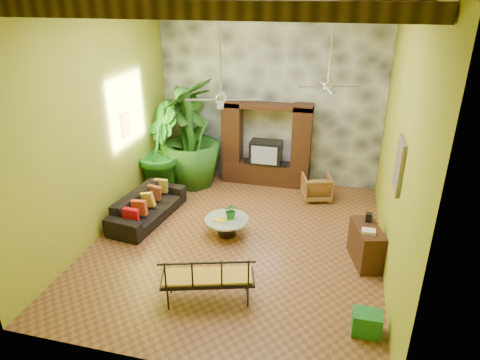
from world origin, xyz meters
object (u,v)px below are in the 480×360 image
(wicker_armchair, at_px, (317,187))
(coffee_table, at_px, (227,224))
(entertainment_center, at_px, (266,150))
(ceiling_fan_back, at_px, (329,76))
(iron_bench, at_px, (206,277))
(green_bin, at_px, (367,323))
(tall_plant_a, at_px, (187,135))
(tall_plant_b, at_px, (159,149))
(sofa, at_px, (148,206))
(side_console, at_px, (366,245))
(ceiling_fan_front, at_px, (221,87))
(tall_plant_c, at_px, (190,133))

(wicker_armchair, xyz_separation_m, coffee_table, (-1.77, -2.28, -0.07))
(entertainment_center, distance_m, ceiling_fan_back, 3.50)
(iron_bench, relative_size, green_bin, 3.78)
(tall_plant_a, distance_m, tall_plant_b, 0.99)
(coffee_table, relative_size, iron_bench, 0.57)
(sofa, height_order, tall_plant_b, tall_plant_b)
(sofa, height_order, tall_plant_a, tall_plant_a)
(wicker_armchair, xyz_separation_m, side_console, (1.18, -2.60, 0.07))
(wicker_armchair, bearing_deg, sofa, 11.48)
(entertainment_center, bearing_deg, ceiling_fan_front, -93.24)
(tall_plant_c, bearing_deg, ceiling_fan_back, -21.29)
(tall_plant_b, bearing_deg, green_bin, -37.94)
(wicker_armchair, bearing_deg, tall_plant_b, -10.27)
(green_bin, bearing_deg, ceiling_fan_back, 107.44)
(tall_plant_a, distance_m, tall_plant_c, 0.36)
(ceiling_fan_front, distance_m, tall_plant_a, 4.34)
(side_console, bearing_deg, wicker_armchair, 98.19)
(tall_plant_a, distance_m, green_bin, 7.03)
(wicker_armchair, bearing_deg, iron_bench, 54.98)
(wicker_armchair, distance_m, coffee_table, 2.88)
(wicker_armchair, height_order, coffee_table, wicker_armchair)
(tall_plant_c, bearing_deg, tall_plant_b, -138.27)
(ceiling_fan_front, distance_m, ceiling_fan_back, 2.41)
(entertainment_center, distance_m, tall_plant_b, 2.89)
(entertainment_center, height_order, tall_plant_a, tall_plant_a)
(entertainment_center, height_order, wicker_armchair, entertainment_center)
(green_bin, bearing_deg, side_console, 90.00)
(tall_plant_a, height_order, iron_bench, tall_plant_a)
(ceiling_fan_front, bearing_deg, sofa, 158.48)
(ceiling_fan_back, distance_m, side_console, 3.46)
(ceiling_fan_back, height_order, sofa, ceiling_fan_back)
(tall_plant_b, xyz_separation_m, tall_plant_c, (0.68, 0.60, 0.30))
(sofa, relative_size, side_console, 2.27)
(ceiling_fan_front, relative_size, tall_plant_a, 0.71)
(sofa, relative_size, iron_bench, 1.33)
(sofa, distance_m, iron_bench, 3.39)
(tall_plant_c, bearing_deg, iron_bench, -67.30)
(ceiling_fan_back, distance_m, iron_bench, 4.64)
(ceiling_fan_back, height_order, wicker_armchair, ceiling_fan_back)
(entertainment_center, distance_m, tall_plant_a, 2.22)
(tall_plant_c, relative_size, green_bin, 6.59)
(tall_plant_c, bearing_deg, green_bin, -45.70)
(ceiling_fan_back, height_order, tall_plant_b, ceiling_fan_back)
(tall_plant_b, bearing_deg, wicker_armchair, 6.54)
(tall_plant_c, bearing_deg, entertainment_center, 15.52)
(entertainment_center, height_order, green_bin, entertainment_center)
(sofa, xyz_separation_m, iron_bench, (2.28, -2.50, 0.21))
(entertainment_center, distance_m, wicker_armchair, 1.74)
(sofa, xyz_separation_m, wicker_armchair, (3.77, 2.03, 0.00))
(iron_bench, xyz_separation_m, side_console, (2.67, 1.93, -0.14))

